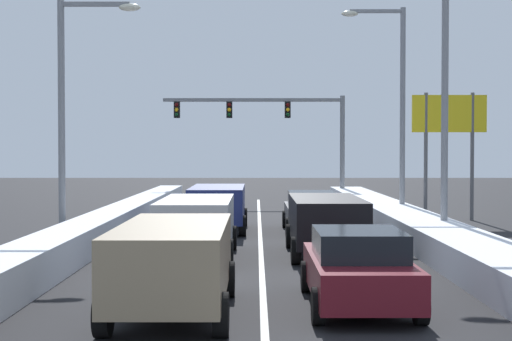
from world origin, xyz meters
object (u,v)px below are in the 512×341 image
(sedan_charcoal_right_lane_third, at_px, (309,211))
(suv_silver_center_lane_second, at_px, (195,222))
(suv_navy_center_lane_third, at_px, (216,204))
(roadside_sign_right, at_px, (447,127))
(traffic_light_gantry, at_px, (277,121))
(street_lamp_right_mid, at_px, (433,76))
(suv_black_right_lane_second, at_px, (324,220))
(street_lamp_right_far, at_px, (393,96))
(street_lamp_left_mid, at_px, (71,98))
(suv_tan_center_lane_nearest, at_px, (172,260))
(sedan_maroon_right_lane_nearest, at_px, (356,268))

(sedan_charcoal_right_lane_third, height_order, suv_silver_center_lane_second, suv_silver_center_lane_second)
(suv_navy_center_lane_third, bearing_deg, roadside_sign_right, 24.19)
(traffic_light_gantry, distance_m, street_lamp_right_mid, 20.70)
(suv_black_right_lane_second, bearing_deg, suv_navy_center_lane_third, 117.73)
(suv_navy_center_lane_third, height_order, street_lamp_right_far, street_lamp_right_far)
(suv_black_right_lane_second, xyz_separation_m, street_lamp_right_far, (3.72, 9.72, 4.26))
(suv_navy_center_lane_third, bearing_deg, street_lamp_left_mid, -138.29)
(suv_tan_center_lane_nearest, bearing_deg, suv_black_right_lane_second, 65.73)
(sedan_charcoal_right_lane_third, height_order, street_lamp_left_mid, street_lamp_left_mid)
(suv_navy_center_lane_third, relative_size, roadside_sign_right, 0.89)
(suv_navy_center_lane_third, distance_m, street_lamp_left_mid, 7.00)
(sedan_charcoal_right_lane_third, xyz_separation_m, suv_silver_center_lane_second, (-3.71, -6.78, 0.25))
(sedan_maroon_right_lane_nearest, height_order, roadside_sign_right, roadside_sign_right)
(street_lamp_right_mid, bearing_deg, suv_black_right_lane_second, -147.10)
(sedan_charcoal_right_lane_third, relative_size, street_lamp_right_far, 0.50)
(sedan_maroon_right_lane_nearest, distance_m, street_lamp_right_far, 17.87)
(sedan_maroon_right_lane_nearest, height_order, street_lamp_left_mid, street_lamp_left_mid)
(sedan_charcoal_right_lane_third, bearing_deg, suv_black_right_lane_second, -90.19)
(suv_silver_center_lane_second, distance_m, traffic_light_gantry, 23.55)
(suv_black_right_lane_second, relative_size, suv_navy_center_lane_third, 1.00)
(suv_black_right_lane_second, relative_size, street_lamp_left_mid, 0.62)
(traffic_light_gantry, bearing_deg, sedan_maroon_right_lane_nearest, -88.76)
(sedan_charcoal_right_lane_third, bearing_deg, suv_navy_center_lane_third, 175.75)
(suv_black_right_lane_second, relative_size, sedan_charcoal_right_lane_third, 1.09)
(sedan_maroon_right_lane_nearest, relative_size, suv_navy_center_lane_third, 0.92)
(sedan_charcoal_right_lane_third, distance_m, roadside_sign_right, 8.45)
(sedan_charcoal_right_lane_third, height_order, suv_tan_center_lane_nearest, suv_tan_center_lane_nearest)
(traffic_light_gantry, height_order, street_lamp_left_mid, street_lamp_left_mid)
(sedan_maroon_right_lane_nearest, xyz_separation_m, suv_tan_center_lane_nearest, (-3.49, -0.69, 0.25))
(suv_tan_center_lane_nearest, bearing_deg, roadside_sign_right, 62.35)
(suv_black_right_lane_second, xyz_separation_m, sedan_charcoal_right_lane_third, (0.02, 6.30, -0.25))
(suv_navy_center_lane_third, bearing_deg, suv_tan_center_lane_nearest, -90.37)
(suv_silver_center_lane_second, xyz_separation_m, traffic_light_gantry, (3.00, 23.07, 3.71))
(suv_tan_center_lane_nearest, bearing_deg, street_lamp_right_far, 67.55)
(suv_tan_center_lane_nearest, distance_m, street_lamp_right_mid, 13.23)
(traffic_light_gantry, bearing_deg, roadside_sign_right, -59.06)
(suv_black_right_lane_second, relative_size, suv_tan_center_lane_nearest, 1.00)
(suv_tan_center_lane_nearest, bearing_deg, suv_silver_center_lane_second, 91.16)
(street_lamp_right_far, xyz_separation_m, roadside_sign_right, (2.58, 1.21, -1.26))
(suv_silver_center_lane_second, relative_size, street_lamp_right_far, 0.55)
(street_lamp_right_mid, bearing_deg, suv_silver_center_lane_second, -158.83)
(sedan_maroon_right_lane_nearest, bearing_deg, street_lamp_right_far, 77.42)
(suv_tan_center_lane_nearest, height_order, street_lamp_right_mid, street_lamp_right_mid)
(suv_black_right_lane_second, height_order, suv_navy_center_lane_third, same)
(traffic_light_gantry, xyz_separation_m, street_lamp_left_mid, (-7.19, -19.98, -0.01))
(suv_silver_center_lane_second, bearing_deg, street_lamp_right_mid, 21.17)
(suv_tan_center_lane_nearest, height_order, street_lamp_right_far, street_lamp_right_far)
(suv_navy_center_lane_third, bearing_deg, suv_black_right_lane_second, -62.27)
(sedan_charcoal_right_lane_third, distance_m, street_lamp_left_mid, 9.57)
(sedan_charcoal_right_lane_third, relative_size, suv_silver_center_lane_second, 0.92)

